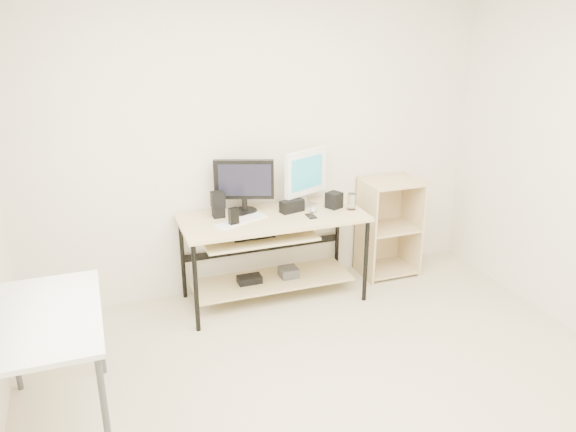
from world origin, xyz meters
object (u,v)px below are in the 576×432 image
(side_table, at_px, (46,327))
(black_monitor, at_px, (244,183))
(white_imac, at_px, (306,174))
(shelf_unit, at_px, (386,226))
(audio_controller, at_px, (234,217))
(desk, at_px, (270,240))

(side_table, bearing_deg, black_monitor, 39.36)
(side_table, relative_size, black_monitor, 2.11)
(white_imac, bearing_deg, shelf_unit, -23.44)
(black_monitor, relative_size, audio_controller, 3.27)
(desk, distance_m, shelf_unit, 1.19)
(desk, bearing_deg, black_monitor, 135.84)
(side_table, bearing_deg, audio_controller, 35.82)
(white_imac, distance_m, audio_controller, 0.77)
(desk, bearing_deg, audio_controller, -162.60)
(audio_controller, bearing_deg, black_monitor, 43.83)
(side_table, xyz_separation_m, shelf_unit, (2.83, 1.22, -0.22))
(side_table, xyz_separation_m, white_imac, (2.02, 1.21, 0.36))
(white_imac, relative_size, audio_controller, 3.33)
(black_monitor, height_order, white_imac, white_imac)
(desk, xyz_separation_m, shelf_unit, (1.18, 0.16, -0.09))
(side_table, distance_m, white_imac, 2.38)
(side_table, height_order, shelf_unit, shelf_unit)
(shelf_unit, relative_size, black_monitor, 1.90)
(black_monitor, bearing_deg, audio_controller, -102.17)
(desk, bearing_deg, shelf_unit, 7.77)
(desk, relative_size, black_monitor, 3.17)
(white_imac, bearing_deg, audio_controller, 175.80)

